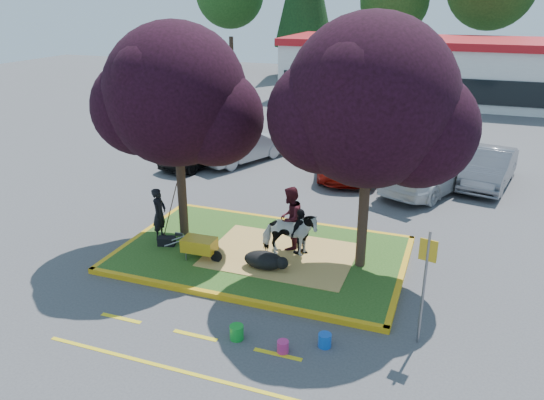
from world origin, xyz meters
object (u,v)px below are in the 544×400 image
(wheelbarrow, at_px, (200,245))
(bucket_pink, at_px, (283,347))
(cow, at_px, (289,234))
(calf, at_px, (264,260))
(car_black, at_px, (200,149))
(bucket_green, at_px, (237,332))
(handler, at_px, (159,214))
(car_silver, at_px, (243,146))
(sign_post, at_px, (425,275))
(bucket_blue, at_px, (325,340))

(wheelbarrow, xyz_separation_m, bucket_pink, (3.57, -3.04, -0.46))
(cow, distance_m, calf, 1.14)
(cow, distance_m, car_black, 10.20)
(wheelbarrow, relative_size, bucket_green, 5.03)
(cow, xyz_separation_m, car_black, (-6.82, 7.58, -0.10))
(car_black, bearing_deg, wheelbarrow, -48.79)
(cow, bearing_deg, handler, 79.66)
(car_black, bearing_deg, cow, -34.14)
(cow, xyz_separation_m, bucket_pink, (1.22, -4.12, -0.69))
(calf, xyz_separation_m, car_silver, (-4.73, 9.65, 0.36))
(sign_post, relative_size, bucket_pink, 9.83)
(bucket_blue, xyz_separation_m, car_black, (-8.84, 11.20, 0.58))
(wheelbarrow, relative_size, car_black, 0.40)
(bucket_pink, height_order, bucket_blue, bucket_blue)
(bucket_green, bearing_deg, bucket_blue, 12.03)
(handler, height_order, bucket_pink, handler)
(bucket_pink, relative_size, car_silver, 0.06)
(cow, xyz_separation_m, handler, (-4.16, -0.22, 0.14))
(bucket_green, relative_size, bucket_blue, 1.08)
(sign_post, relative_size, car_black, 0.63)
(bucket_green, xyz_separation_m, car_black, (-6.91, 11.61, 0.56))
(car_silver, bearing_deg, sign_post, 152.17)
(car_black, bearing_deg, calf, -39.30)
(sign_post, xyz_separation_m, car_black, (-10.76, 10.32, -0.96))
(bucket_pink, bearing_deg, sign_post, 26.90)
(car_black, bearing_deg, bucket_pink, -41.61)
(car_black, relative_size, car_silver, 0.94)
(wheelbarrow, relative_size, bucket_pink, 6.20)
(sign_post, bearing_deg, bucket_pink, -139.78)
(bucket_green, bearing_deg, calf, 99.53)
(handler, bearing_deg, bucket_green, -139.07)
(car_black, height_order, car_silver, car_silver)
(cow, xyz_separation_m, bucket_green, (0.09, -4.03, -0.66))
(bucket_green, bearing_deg, wheelbarrow, 129.58)
(cow, height_order, calf, cow)
(car_black, bearing_deg, car_silver, 47.30)
(calf, bearing_deg, sign_post, -31.90)
(sign_post, distance_m, bucket_pink, 3.42)
(wheelbarrow, xyz_separation_m, bucket_green, (2.43, -2.94, -0.42))
(wheelbarrow, height_order, bucket_blue, wheelbarrow)
(cow, relative_size, bucket_blue, 5.10)
(calf, distance_m, handler, 3.85)
(cow, relative_size, car_silver, 0.35)
(cow, xyz_separation_m, car_silver, (-5.15, 8.68, -0.08))
(wheelbarrow, bearing_deg, bucket_green, -52.43)
(cow, bearing_deg, bucket_green, 167.97)
(bucket_pink, height_order, car_silver, car_silver)
(cow, relative_size, handler, 0.99)
(calf, bearing_deg, car_silver, 106.37)
(bucket_pink, bearing_deg, calf, 117.57)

